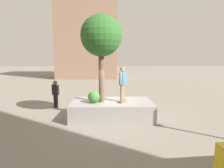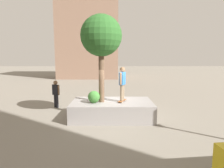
{
  "view_description": "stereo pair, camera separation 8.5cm",
  "coord_description": "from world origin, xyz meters",
  "px_view_note": "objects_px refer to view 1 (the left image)",
  "views": [
    {
      "loc": [
        0.05,
        10.21,
        3.12
      ],
      "look_at": [
        -0.07,
        0.35,
        1.77
      ],
      "focal_mm": 31.44,
      "sensor_mm": 36.0,
      "label": 1
    },
    {
      "loc": [
        -0.04,
        10.21,
        3.12
      ],
      "look_at": [
        -0.07,
        0.35,
        1.77
      ],
      "focal_mm": 31.44,
      "sensor_mm": 36.0,
      "label": 2
    }
  ],
  "objects_px": {
    "skateboard": "(122,101)",
    "skateboarder": "(122,81)",
    "planter_ledge": "(112,110)",
    "bystander_watching": "(55,92)",
    "plaza_tree": "(101,36)"
  },
  "relations": [
    {
      "from": "skateboard",
      "to": "planter_ledge",
      "type": "bearing_deg",
      "value": -8.59
    },
    {
      "from": "skateboard",
      "to": "skateboarder",
      "type": "bearing_deg",
      "value": -90.0
    },
    {
      "from": "planter_ledge",
      "to": "skateboard",
      "type": "bearing_deg",
      "value": 171.41
    },
    {
      "from": "plaza_tree",
      "to": "skateboard",
      "type": "height_order",
      "value": "plaza_tree"
    },
    {
      "from": "planter_ledge",
      "to": "bystander_watching",
      "type": "distance_m",
      "value": 4.1
    },
    {
      "from": "skateboarder",
      "to": "bystander_watching",
      "type": "distance_m",
      "value": 4.65
    },
    {
      "from": "plaza_tree",
      "to": "skateboarder",
      "type": "bearing_deg",
      "value": -178.86
    },
    {
      "from": "planter_ledge",
      "to": "bystander_watching",
      "type": "height_order",
      "value": "bystander_watching"
    },
    {
      "from": "planter_ledge",
      "to": "skateboard",
      "type": "relative_size",
      "value": 5.02
    },
    {
      "from": "planter_ledge",
      "to": "skateboarder",
      "type": "relative_size",
      "value": 2.42
    },
    {
      "from": "plaza_tree",
      "to": "bystander_watching",
      "type": "height_order",
      "value": "plaza_tree"
    },
    {
      "from": "skateboarder",
      "to": "plaza_tree",
      "type": "bearing_deg",
      "value": 1.14
    },
    {
      "from": "skateboarder",
      "to": "planter_ledge",
      "type": "bearing_deg",
      "value": -8.59
    },
    {
      "from": "skateboard",
      "to": "bystander_watching",
      "type": "height_order",
      "value": "bystander_watching"
    },
    {
      "from": "skateboard",
      "to": "skateboarder",
      "type": "relative_size",
      "value": 0.48
    }
  ]
}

